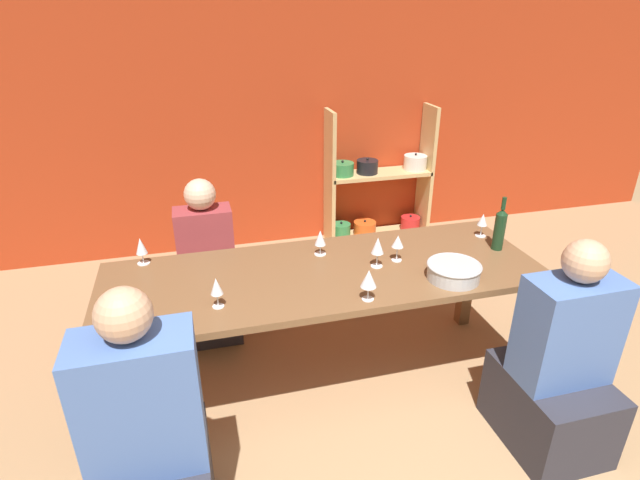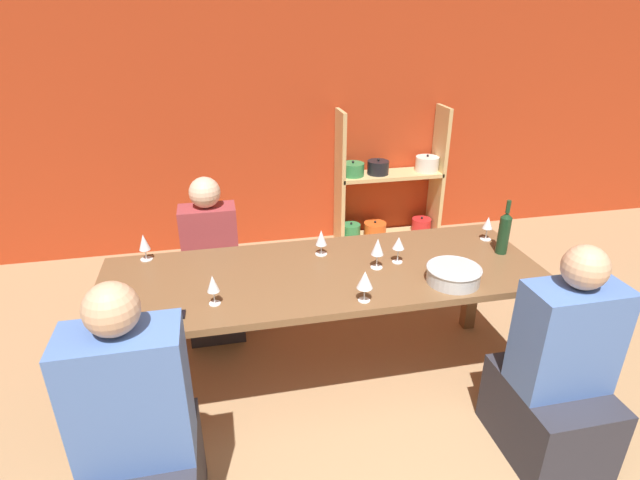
{
  "view_description": "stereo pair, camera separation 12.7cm",
  "coord_description": "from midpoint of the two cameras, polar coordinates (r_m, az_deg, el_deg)",
  "views": [
    {
      "loc": [
        -0.73,
        -0.72,
        2.13
      ],
      "look_at": [
        -0.06,
        1.77,
        0.93
      ],
      "focal_mm": 28.0,
      "sensor_mm": 36.0,
      "label": 1
    },
    {
      "loc": [
        -0.6,
        -0.75,
        2.13
      ],
      "look_at": [
        -0.06,
        1.77,
        0.93
      ],
      "focal_mm": 28.0,
      "sensor_mm": 36.0,
      "label": 2
    }
  ],
  "objects": [
    {
      "name": "person_far_a",
      "position": [
        3.57,
        -11.1,
        -4.08
      ],
      "size": [
        0.37,
        0.47,
        1.14
      ],
      "rotation": [
        0.0,
        0.0,
        3.14
      ],
      "color": "#2D2D38",
      "rests_on": "ground_plane"
    },
    {
      "name": "wine_glass_white_a",
      "position": [
        2.83,
        7.88,
        -0.89
      ],
      "size": [
        0.07,
        0.07,
        0.18
      ],
      "color": "white",
      "rests_on": "dining_table"
    },
    {
      "name": "person_near_a",
      "position": [
        2.88,
        26.54,
        -14.45
      ],
      "size": [
        0.46,
        0.57,
        1.18
      ],
      "color": "#2D2D38",
      "rests_on": "ground_plane"
    },
    {
      "name": "mixing_bowl",
      "position": [
        2.81,
        16.28,
        -3.76
      ],
      "size": [
        0.3,
        0.3,
        0.09
      ],
      "color": "#B7BABC",
      "rests_on": "dining_table"
    },
    {
      "name": "cell_phone",
      "position": [
        2.52,
        -15.45,
        -8.34
      ],
      "size": [
        0.15,
        0.08,
        0.01
      ],
      "color": "black",
      "rests_on": "dining_table"
    },
    {
      "name": "person_near_b",
      "position": [
        2.32,
        -18.09,
        -22.49
      ],
      "size": [
        0.44,
        0.56,
        1.27
      ],
      "color": "#2D2D38",
      "rests_on": "ground_plane"
    },
    {
      "name": "wall_back_red",
      "position": [
        4.68,
        -3.93,
        15.36
      ],
      "size": [
        8.8,
        0.06,
        2.7
      ],
      "color": "#B23819",
      "rests_on": "ground_plane"
    },
    {
      "name": "shelf_unit",
      "position": [
        4.96,
        8.49,
        5.33
      ],
      "size": [
        1.03,
        0.3,
        1.3
      ],
      "color": "tan",
      "rests_on": "ground_plane"
    },
    {
      "name": "wine_glass_red_d",
      "position": [
        2.92,
        10.21,
        -0.45
      ],
      "size": [
        0.07,
        0.07,
        0.16
      ],
      "color": "white",
      "rests_on": "dining_table"
    },
    {
      "name": "wine_glass_red_c",
      "position": [
        3.06,
        -18.35,
        -0.37
      ],
      "size": [
        0.07,
        0.07,
        0.16
      ],
      "color": "white",
      "rests_on": "dining_table"
    },
    {
      "name": "wine_glass_red_b",
      "position": [
        2.97,
        1.37,
        0.14
      ],
      "size": [
        0.07,
        0.07,
        0.16
      ],
      "color": "white",
      "rests_on": "dining_table"
    },
    {
      "name": "wine_glass_red_a",
      "position": [
        3.36,
        19.67,
        1.74
      ],
      "size": [
        0.07,
        0.07,
        0.16
      ],
      "color": "white",
      "rests_on": "dining_table"
    },
    {
      "name": "wine_glass_empty_a",
      "position": [
        2.51,
        -10.73,
        -5.02
      ],
      "size": [
        0.06,
        0.06,
        0.16
      ],
      "color": "white",
      "rests_on": "dining_table"
    },
    {
      "name": "dining_table",
      "position": [
        2.87,
        1.7,
        -5.19
      ],
      "size": [
        2.48,
        0.87,
        0.78
      ],
      "color": "brown",
      "rests_on": "ground_plane"
    },
    {
      "name": "wine_bottle_green",
      "position": [
        3.2,
        21.37,
        0.84
      ],
      "size": [
        0.07,
        0.07,
        0.34
      ],
      "color": "#19381E",
      "rests_on": "dining_table"
    },
    {
      "name": "wine_glass_empty_b",
      "position": [
        2.51,
        6.61,
        -4.59
      ],
      "size": [
        0.08,
        0.08,
        0.17
      ],
      "color": "white",
      "rests_on": "dining_table"
    }
  ]
}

